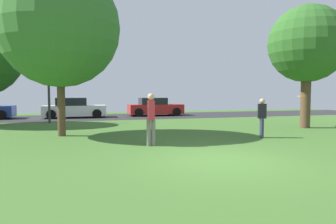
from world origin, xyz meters
TOP-DOWN VIEW (x-y plane):
  - ground_plane at (0.00, 0.00)m, footprint 44.00×44.00m
  - road_strip at (0.00, 16.00)m, footprint 44.00×6.40m
  - oak_tree_left at (-4.31, 6.08)m, footprint 4.93×4.93m
  - oak_tree_center at (7.58, 5.73)m, footprint 3.89×3.89m
  - person_catcher at (3.42, 3.30)m, footprint 0.38×0.33m
  - person_walking at (-1.27, 2.67)m, footprint 0.30×0.34m
  - frisbee_disc at (4.75, 2.68)m, footprint 0.31×0.32m
  - parked_car_white at (-3.99, 15.89)m, footprint 4.40×1.99m
  - parked_car_red at (2.19, 16.27)m, footprint 4.28×2.02m
  - street_lamp_post at (-5.34, 12.20)m, footprint 0.14×0.14m

SIDE VIEW (x-z plane):
  - ground_plane at x=0.00m, z-range 0.00..0.00m
  - road_strip at x=0.00m, z-range 0.00..0.01m
  - parked_car_red at x=2.19m, z-range -0.06..1.37m
  - parked_car_white at x=-3.99m, z-range -0.06..1.39m
  - person_catcher at x=3.42m, z-range 0.07..1.65m
  - person_walking at x=-1.27m, z-range 0.10..1.88m
  - frisbee_disc at x=4.75m, z-range 1.64..1.68m
  - street_lamp_post at x=-5.34m, z-range 0.00..4.50m
  - oak_tree_center at x=7.58m, z-range 1.14..7.38m
  - oak_tree_left at x=-4.31m, z-range 1.01..7.96m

